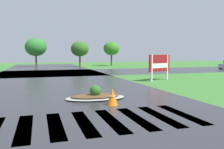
% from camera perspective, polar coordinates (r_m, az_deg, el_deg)
% --- Properties ---
extents(asphalt_roadway, '(11.60, 80.00, 0.01)m').
position_cam_1_polar(asphalt_roadway, '(13.11, -11.34, -4.72)').
color(asphalt_roadway, '#2B2B30').
rests_on(asphalt_roadway, ground).
extents(asphalt_cross_road, '(90.00, 10.44, 0.01)m').
position_cam_1_polar(asphalt_cross_road, '(28.25, -14.66, 0.38)').
color(asphalt_cross_road, '#2B2B30').
rests_on(asphalt_cross_road, ground).
extents(crosswalk_stripes, '(7.65, 2.95, 0.01)m').
position_cam_1_polar(crosswalk_stripes, '(7.71, -6.79, -11.52)').
color(crosswalk_stripes, white).
rests_on(crosswalk_stripes, ground).
extents(estate_billboard, '(2.50, 1.19, 2.18)m').
position_cam_1_polar(estate_billboard, '(19.86, 11.49, 2.48)').
color(estate_billboard, white).
rests_on(estate_billboard, ground).
extents(median_island, '(2.94, 1.66, 0.68)m').
position_cam_1_polar(median_island, '(11.60, -4.06, -5.20)').
color(median_island, '#9E9B93').
rests_on(median_island, ground).
extents(traffic_cone, '(0.47, 0.47, 0.73)m').
position_cam_1_polar(traffic_cone, '(10.10, 0.09, -5.47)').
color(traffic_cone, orange).
rests_on(traffic_cone, ground).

